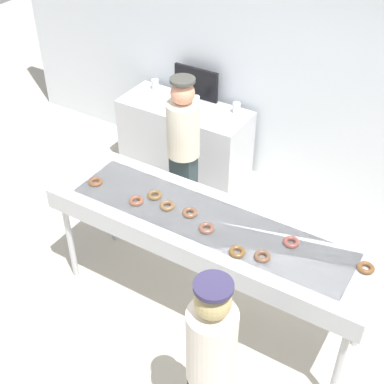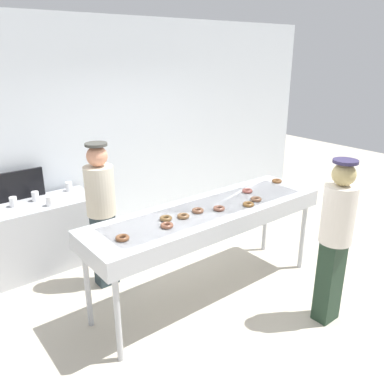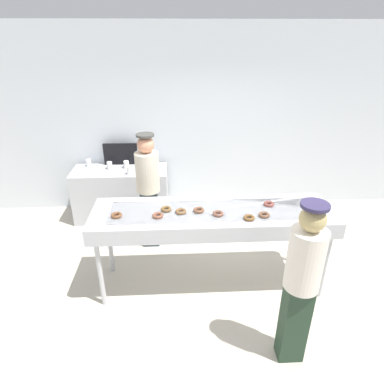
{
  "view_description": "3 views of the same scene",
  "coord_description": "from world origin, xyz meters",
  "px_view_note": "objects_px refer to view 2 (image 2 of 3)",
  "views": [
    {
      "loc": [
        1.6,
        -2.87,
        3.89
      ],
      "look_at": [
        -0.16,
        0.01,
        1.27
      ],
      "focal_mm": 50.31,
      "sensor_mm": 36.0,
      "label": 1
    },
    {
      "loc": [
        -2.56,
        -2.94,
        2.64
      ],
      "look_at": [
        -0.19,
        0.05,
        1.27
      ],
      "focal_mm": 36.78,
      "sensor_mm": 36.0,
      "label": 2
    },
    {
      "loc": [
        -0.42,
        -3.33,
        2.91
      ],
      "look_at": [
        -0.24,
        0.0,
        1.3
      ],
      "focal_mm": 30.87,
      "sensor_mm": 36.0,
      "label": 3
    }
  ],
  "objects_px": {
    "paper_cup_0": "(35,196)",
    "chocolate_donut_0": "(247,191)",
    "chocolate_donut_9": "(166,218)",
    "fryer_conveyor": "(209,216)",
    "customer_waiting": "(336,235)",
    "chocolate_donut_2": "(277,181)",
    "menu_display": "(20,185)",
    "paper_cup_2": "(50,201)",
    "prep_counter": "(34,237)",
    "chocolate_donut_8": "(248,204)",
    "chocolate_donut_7": "(219,208)",
    "chocolate_donut_6": "(122,238)",
    "paper_cup_1": "(13,202)",
    "chocolate_donut_1": "(198,211)",
    "chocolate_donut_3": "(167,225)",
    "paper_cup_3": "(69,187)",
    "chocolate_donut_5": "(256,199)",
    "chocolate_donut_4": "(183,216)",
    "worker_baker": "(101,207)"
  },
  "relations": [
    {
      "from": "chocolate_donut_9",
      "to": "prep_counter",
      "type": "relative_size",
      "value": 0.08
    },
    {
      "from": "chocolate_donut_0",
      "to": "chocolate_donut_9",
      "type": "bearing_deg",
      "value": -177.01
    },
    {
      "from": "fryer_conveyor",
      "to": "paper_cup_3",
      "type": "height_order",
      "value": "fryer_conveyor"
    },
    {
      "from": "chocolate_donut_7",
      "to": "customer_waiting",
      "type": "distance_m",
      "value": 1.18
    },
    {
      "from": "chocolate_donut_2",
      "to": "chocolate_donut_8",
      "type": "height_order",
      "value": "same"
    },
    {
      "from": "chocolate_donut_0",
      "to": "chocolate_donut_9",
      "type": "xyz_separation_m",
      "value": [
        -1.22,
        -0.06,
        0.0
      ]
    },
    {
      "from": "fryer_conveyor",
      "to": "prep_counter",
      "type": "bearing_deg",
      "value": 127.08
    },
    {
      "from": "chocolate_donut_0",
      "to": "paper_cup_0",
      "type": "relative_size",
      "value": 1.03
    },
    {
      "from": "chocolate_donut_3",
      "to": "paper_cup_2",
      "type": "distance_m",
      "value": 1.8
    },
    {
      "from": "customer_waiting",
      "to": "menu_display",
      "type": "height_order",
      "value": "customer_waiting"
    },
    {
      "from": "chocolate_donut_0",
      "to": "menu_display",
      "type": "xyz_separation_m",
      "value": [
        -2.03,
        1.96,
        -0.02
      ]
    },
    {
      "from": "prep_counter",
      "to": "chocolate_donut_2",
      "type": "bearing_deg",
      "value": -32.69
    },
    {
      "from": "chocolate_donut_2",
      "to": "chocolate_donut_3",
      "type": "distance_m",
      "value": 1.89
    },
    {
      "from": "chocolate_donut_0",
      "to": "chocolate_donut_7",
      "type": "bearing_deg",
      "value": -162.46
    },
    {
      "from": "chocolate_donut_9",
      "to": "paper_cup_1",
      "type": "height_order",
      "value": "chocolate_donut_9"
    },
    {
      "from": "paper_cup_0",
      "to": "chocolate_donut_0",
      "type": "bearing_deg",
      "value": -42.78
    },
    {
      "from": "chocolate_donut_8",
      "to": "chocolate_donut_4",
      "type": "bearing_deg",
      "value": 166.24
    },
    {
      "from": "chocolate_donut_6",
      "to": "paper_cup_1",
      "type": "height_order",
      "value": "chocolate_donut_6"
    },
    {
      "from": "chocolate_donut_5",
      "to": "menu_display",
      "type": "relative_size",
      "value": 0.22
    },
    {
      "from": "chocolate_donut_5",
      "to": "chocolate_donut_8",
      "type": "bearing_deg",
      "value": -163.13
    },
    {
      "from": "fryer_conveyor",
      "to": "chocolate_donut_6",
      "type": "bearing_deg",
      "value": -175.38
    },
    {
      "from": "chocolate_donut_8",
      "to": "paper_cup_0",
      "type": "height_order",
      "value": "chocolate_donut_8"
    },
    {
      "from": "chocolate_donut_2",
      "to": "paper_cup_3",
      "type": "bearing_deg",
      "value": 137.46
    },
    {
      "from": "fryer_conveyor",
      "to": "paper_cup_0",
      "type": "relative_size",
      "value": 22.92
    },
    {
      "from": "chocolate_donut_2",
      "to": "chocolate_donut_5",
      "type": "bearing_deg",
      "value": -157.77
    },
    {
      "from": "fryer_conveyor",
      "to": "paper_cup_3",
      "type": "bearing_deg",
      "value": 111.3
    },
    {
      "from": "chocolate_donut_3",
      "to": "chocolate_donut_4",
      "type": "xyz_separation_m",
      "value": [
        0.26,
        0.08,
        0.0
      ]
    },
    {
      "from": "menu_display",
      "to": "paper_cup_2",
      "type": "bearing_deg",
      "value": -67.11
    },
    {
      "from": "fryer_conveyor",
      "to": "menu_display",
      "type": "relative_size",
      "value": 4.93
    },
    {
      "from": "chocolate_donut_4",
      "to": "chocolate_donut_6",
      "type": "height_order",
      "value": "same"
    },
    {
      "from": "chocolate_donut_4",
      "to": "chocolate_donut_2",
      "type": "bearing_deg",
      "value": 5.43
    },
    {
      "from": "chocolate_donut_4",
      "to": "chocolate_donut_7",
      "type": "bearing_deg",
      "value": -9.9
    },
    {
      "from": "chocolate_donut_2",
      "to": "chocolate_donut_5",
      "type": "xyz_separation_m",
      "value": [
        -0.69,
        -0.28,
        0.0
      ]
    },
    {
      "from": "chocolate_donut_3",
      "to": "customer_waiting",
      "type": "height_order",
      "value": "customer_waiting"
    },
    {
      "from": "chocolate_donut_7",
      "to": "chocolate_donut_8",
      "type": "bearing_deg",
      "value": -18.51
    },
    {
      "from": "chocolate_donut_2",
      "to": "paper_cup_0",
      "type": "distance_m",
      "value": 3.05
    },
    {
      "from": "chocolate_donut_3",
      "to": "chocolate_donut_7",
      "type": "xyz_separation_m",
      "value": [
        0.68,
        0.01,
        0.0
      ]
    },
    {
      "from": "chocolate_donut_8",
      "to": "customer_waiting",
      "type": "relative_size",
      "value": 0.07
    },
    {
      "from": "chocolate_donut_5",
      "to": "worker_baker",
      "type": "xyz_separation_m",
      "value": [
        -1.37,
        1.08,
        -0.1
      ]
    },
    {
      "from": "chocolate_donut_0",
      "to": "paper_cup_0",
      "type": "bearing_deg",
      "value": 137.22
    },
    {
      "from": "chocolate_donut_0",
      "to": "customer_waiting",
      "type": "height_order",
      "value": "customer_waiting"
    },
    {
      "from": "chocolate_donut_0",
      "to": "prep_counter",
      "type": "relative_size",
      "value": 0.08
    },
    {
      "from": "customer_waiting",
      "to": "chocolate_donut_4",
      "type": "bearing_deg",
      "value": 121.09
    },
    {
      "from": "chocolate_donut_1",
      "to": "chocolate_donut_7",
      "type": "distance_m",
      "value": 0.23
    },
    {
      "from": "chocolate_donut_3",
      "to": "paper_cup_3",
      "type": "relative_size",
      "value": 1.03
    },
    {
      "from": "chocolate_donut_5",
      "to": "paper_cup_2",
      "type": "bearing_deg",
      "value": 134.24
    },
    {
      "from": "chocolate_donut_0",
      "to": "chocolate_donut_8",
      "type": "distance_m",
      "value": 0.43
    },
    {
      "from": "prep_counter",
      "to": "chocolate_donut_1",
      "type": "bearing_deg",
      "value": -56.69
    },
    {
      "from": "chocolate_donut_0",
      "to": "paper_cup_0",
      "type": "distance_m",
      "value": 2.62
    },
    {
      "from": "chocolate_donut_1",
      "to": "paper_cup_2",
      "type": "xyz_separation_m",
      "value": [
        -0.99,
        1.61,
        -0.14
      ]
    }
  ]
}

